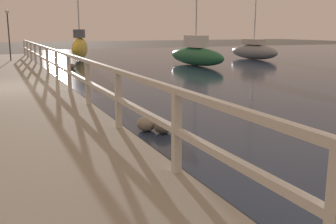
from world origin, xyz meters
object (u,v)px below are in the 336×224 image
at_px(dock_lamp, 8,26).
at_px(sailboat_yellow, 80,47).
at_px(sailboat_gray, 254,51).
at_px(sailboat_green, 196,54).

bearing_deg(dock_lamp, sailboat_yellow, 35.16).
height_order(sailboat_gray, sailboat_green, sailboat_gray).
bearing_deg(sailboat_gray, sailboat_yellow, 150.84).
bearing_deg(sailboat_yellow, sailboat_gray, -2.73).
distance_m(sailboat_gray, sailboat_green, 6.63).
bearing_deg(dock_lamp, sailboat_green, -22.24).
height_order(sailboat_gray, sailboat_yellow, sailboat_gray).
height_order(dock_lamp, sailboat_green, sailboat_green).
bearing_deg(sailboat_green, dock_lamp, 152.27).
distance_m(dock_lamp, sailboat_yellow, 5.93).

